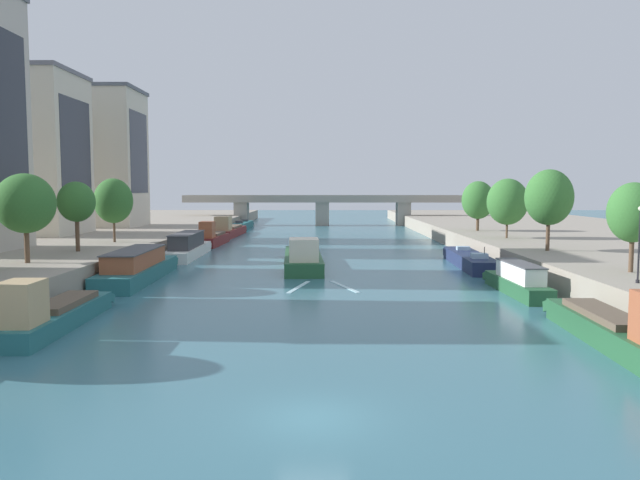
% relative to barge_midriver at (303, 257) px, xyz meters
% --- Properties ---
extents(ground_plane, '(400.00, 400.00, 0.00)m').
position_rel_barge_midriver_xyz_m(ground_plane, '(1.72, -39.91, -0.98)').
color(ground_plane, '#386B7A').
extents(quay_left, '(36.00, 170.00, 2.13)m').
position_rel_barge_midriver_xyz_m(quay_left, '(-33.26, 15.09, 0.08)').
color(quay_left, gray).
rests_on(quay_left, ground).
extents(quay_right, '(36.00, 170.00, 2.13)m').
position_rel_barge_midriver_xyz_m(quay_right, '(36.71, 15.09, 0.08)').
color(quay_right, gray).
rests_on(quay_right, ground).
extents(barge_midriver, '(4.41, 18.13, 3.27)m').
position_rel_barge_midriver_xyz_m(barge_midriver, '(0.00, 0.00, 0.00)').
color(barge_midriver, '#235633').
rests_on(barge_midriver, ground).
extents(wake_behind_barge, '(5.59, 6.04, 0.03)m').
position_rel_barge_midriver_xyz_m(wake_behind_barge, '(1.89, -12.15, -0.97)').
color(wake_behind_barge, '#AAD6E0').
rests_on(wake_behind_barge, ground).
extents(moored_boat_left_upstream, '(2.66, 12.75, 3.24)m').
position_rel_barge_midriver_xyz_m(moored_boat_left_upstream, '(-12.87, -26.98, -0.05)').
color(moored_boat_left_upstream, '#23666B').
rests_on(moored_boat_left_upstream, ground).
extents(moored_boat_left_near, '(3.62, 16.77, 2.71)m').
position_rel_barge_midriver_xyz_m(moored_boat_left_near, '(-13.64, -8.89, 0.15)').
color(moored_boat_left_near, '#23666B').
rests_on(moored_boat_left_near, ground).
extents(moored_boat_left_downstream, '(3.01, 15.75, 2.81)m').
position_rel_barge_midriver_xyz_m(moored_boat_left_downstream, '(-13.33, 8.90, 0.19)').
color(moored_boat_left_downstream, silver).
rests_on(moored_boat_left_downstream, ground).
extents(moored_boat_left_lone, '(2.72, 12.24, 3.45)m').
position_rel_barge_midriver_xyz_m(moored_boat_left_lone, '(-13.13, 23.30, 0.04)').
color(moored_boat_left_lone, maroon).
rests_on(moored_boat_left_lone, ground).
extents(moored_boat_left_second, '(3.50, 16.75, 3.44)m').
position_rel_barge_midriver_xyz_m(moored_boat_left_second, '(-13.40, 39.20, 0.03)').
color(moored_boat_left_second, maroon).
rests_on(moored_boat_left_second, ground).
extents(moored_boat_left_midway, '(2.72, 14.20, 2.38)m').
position_rel_barge_midriver_xyz_m(moored_boat_left_midway, '(-13.57, 57.58, -0.31)').
color(moored_boat_left_midway, '#23666B').
rests_on(moored_boat_left_midway, ground).
extents(moored_boat_right_near, '(2.78, 14.38, 3.39)m').
position_rel_barge_midriver_xyz_m(moored_boat_right_near, '(16.38, -30.87, 0.01)').
color(moored_boat_right_near, '#235633').
rests_on(moored_boat_right_near, ground).
extents(moored_boat_right_end, '(2.16, 11.07, 2.37)m').
position_rel_barge_midriver_xyz_m(moored_boat_right_end, '(16.36, -15.21, 0.00)').
color(moored_boat_right_end, '#235633').
rests_on(moored_boat_right_end, ground).
extents(moored_boat_right_gap_after, '(3.13, 16.25, 2.40)m').
position_rel_barge_midriver_xyz_m(moored_boat_right_gap_after, '(16.60, 0.88, -0.31)').
color(moored_boat_right_gap_after, '#1E284C').
rests_on(moored_boat_right_gap_after, ground).
extents(tree_left_by_lamp, '(4.41, 4.41, 6.77)m').
position_rel_barge_midriver_xyz_m(tree_left_by_lamp, '(-20.44, -14.01, 5.65)').
color(tree_left_by_lamp, brown).
rests_on(tree_left_by_lamp, quay_left).
extents(tree_left_past_mid, '(3.29, 3.29, 6.25)m').
position_rel_barge_midriver_xyz_m(tree_left_past_mid, '(-20.04, -5.45, 5.56)').
color(tree_left_past_mid, brown).
rests_on(tree_left_past_mid, quay_left).
extents(tree_left_far, '(3.99, 3.99, 6.69)m').
position_rel_barge_midriver_xyz_m(tree_left_far, '(-19.99, 4.04, 5.48)').
color(tree_left_far, brown).
rests_on(tree_left_far, quay_left).
extents(tree_right_far, '(3.33, 3.33, 6.05)m').
position_rel_barge_midriver_xyz_m(tree_right_far, '(22.81, -18.90, 5.16)').
color(tree_right_far, brown).
rests_on(tree_right_far, quay_right).
extents(tree_right_past_mid, '(4.26, 4.26, 7.35)m').
position_rel_barge_midriver_xyz_m(tree_right_past_mid, '(22.37, -4.65, 5.97)').
color(tree_right_past_mid, brown).
rests_on(tree_right_past_mid, quay_right).
extents(tree_right_by_lamp, '(4.59, 4.59, 6.75)m').
position_rel_barge_midriver_xyz_m(tree_right_by_lamp, '(22.89, 9.58, 5.27)').
color(tree_right_by_lamp, brown).
rests_on(tree_right_by_lamp, quay_right).
extents(tree_right_third, '(4.30, 4.30, 6.60)m').
position_rel_barge_midriver_xyz_m(tree_right_third, '(22.61, 21.73, 5.22)').
color(tree_right_third, brown).
rests_on(tree_right_third, quay_right).
extents(lamppost_right_bank, '(0.28, 0.28, 4.59)m').
position_rel_barge_midriver_xyz_m(lamppost_right_bank, '(20.83, -23.69, 3.66)').
color(lamppost_right_bank, black).
rests_on(lamppost_right_bank, quay_right).
extents(building_left_corner, '(10.47, 11.57, 19.86)m').
position_rel_barge_midriver_xyz_m(building_left_corner, '(-33.21, 14.98, 11.09)').
color(building_left_corner, beige).
rests_on(building_left_corner, quay_left).
extents(building_left_tall, '(16.11, 10.72, 20.35)m').
position_rel_barge_midriver_xyz_m(building_left_tall, '(-33.21, 31.37, 11.34)').
color(building_left_tall, beige).
rests_on(building_left_tall, quay_left).
extents(bridge_far, '(57.98, 4.40, 6.36)m').
position_rel_barge_midriver_xyz_m(bridge_far, '(1.72, 68.48, 3.04)').
color(bridge_far, gray).
rests_on(bridge_far, ground).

